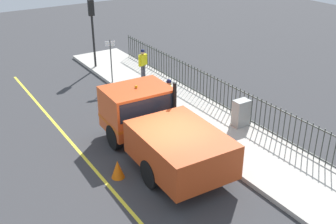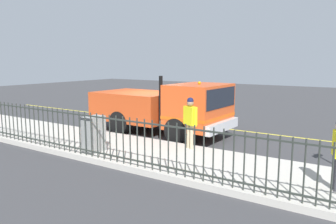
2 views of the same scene
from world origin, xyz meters
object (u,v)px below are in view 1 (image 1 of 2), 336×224
work_truck (156,125)px  traffic_cone (118,169)px  street_sign (111,56)px  utility_cabinet (241,113)px  worker_standing (169,94)px  pedestrian_distant (143,61)px  traffic_light_near (92,20)px

work_truck → traffic_cone: size_ratio=9.33×
work_truck → traffic_cone: work_truck is taller
street_sign → utility_cabinet: bearing=-72.4°
work_truck → utility_cabinet: work_truck is taller
work_truck → street_sign: size_ratio=2.67×
worker_standing → utility_cabinet: 3.12m
traffic_cone → street_sign: 8.51m
street_sign → pedestrian_distant: bearing=-15.7°
worker_standing → street_sign: (-0.33, 4.90, 0.39)m
pedestrian_distant → traffic_cone: bearing=37.8°
utility_cabinet → work_truck: bearing=177.2°
work_truck → traffic_cone: bearing=-160.7°
pedestrian_distant → street_sign: (-1.59, 0.45, 0.42)m
traffic_light_near → pedestrian_distant: bearing=115.8°
pedestrian_distant → traffic_cone: pedestrian_distant is taller
worker_standing → street_sign: 4.93m
street_sign → traffic_light_near: bearing=84.3°
work_truck → traffic_light_near: (1.93, 9.84, 1.64)m
traffic_light_near → street_sign: traffic_light_near is taller
street_sign → work_truck: bearing=-103.1°
work_truck → traffic_light_near: size_ratio=1.61×
worker_standing → traffic_light_near: size_ratio=0.45×
pedestrian_distant → traffic_cone: 8.87m
traffic_cone → pedestrian_distant: bearing=54.7°
traffic_light_near → street_sign: size_ratio=1.66×
pedestrian_distant → traffic_light_near: (-1.32, 3.22, 1.68)m
work_truck → traffic_light_near: 10.16m
pedestrian_distant → work_truck: bearing=47.0°
traffic_cone → worker_standing: bearing=35.7°
worker_standing → traffic_light_near: traffic_light_near is taller
worker_standing → utility_cabinet: bearing=63.9°
utility_cabinet → traffic_cone: utility_cabinet is taller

